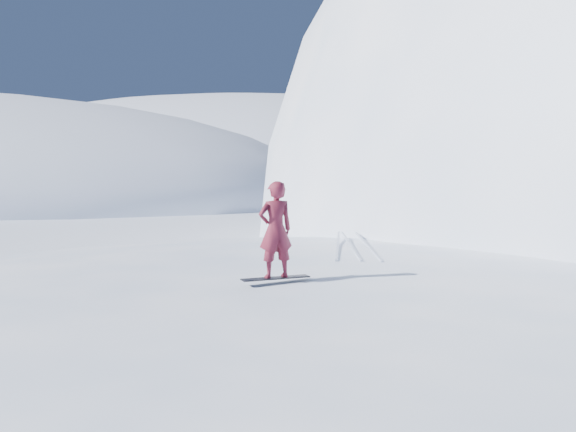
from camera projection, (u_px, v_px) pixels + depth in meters
The scene contains 7 objects.
ground at pixel (333, 403), 12.20m from camera, with size 400.00×400.00×0.00m, color white.
near_ridge at pixel (397, 360), 14.87m from camera, with size 36.00×28.00×4.80m, color white.
far_ridge_c at pixel (227, 187), 128.13m from camera, with size 140.00×90.00×36.00m, color white.
wind_bumps at pixel (324, 367), 14.38m from camera, with size 16.00×14.40×1.00m.
snowboard at pixel (276, 278), 12.01m from camera, with size 1.32×0.25×0.02m, color black.
snowboarder at pixel (275, 230), 11.94m from camera, with size 0.66×0.43×1.81m, color maroon.
board_tracks at pixel (351, 244), 17.16m from camera, with size 1.95×5.94×0.04m.
Camera 1 is at (1.94, -11.74, 4.54)m, focal length 40.00 mm.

